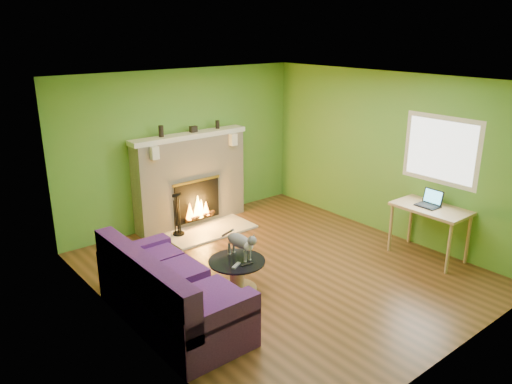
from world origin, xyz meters
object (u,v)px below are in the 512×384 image
desk (431,213)px  cat (239,244)px  coffee_table (237,273)px  sofa (168,294)px

desk → cat: (-2.67, 1.04, -0.08)m
coffee_table → cat: 0.38m
sofa → cat: size_ratio=3.35×
sofa → coffee_table: bearing=5.5°
sofa → coffee_table: (1.05, 0.10, -0.12)m
cat → sofa: bearing=-176.9°
sofa → cat: (1.13, 0.15, 0.25)m
sofa → desk: (3.81, -0.89, 0.33)m
coffee_table → cat: (0.08, 0.05, 0.37)m
sofa → cat: 1.17m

